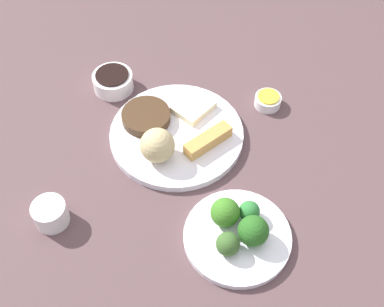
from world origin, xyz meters
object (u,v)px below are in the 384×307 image
at_px(broccoli_plate, 237,237).
at_px(sauce_ramekin_hot_mustard, 268,101).
at_px(teacup, 50,214).
at_px(soy_sauce_bowl, 113,82).
at_px(main_plate, 177,134).

bearing_deg(broccoli_plate, sauce_ramekin_hot_mustard, -165.26).
bearing_deg(teacup, soy_sauce_bowl, -163.86).
height_order(broccoli_plate, teacup, teacup).
xyz_separation_m(soy_sauce_bowl, teacup, (0.34, 0.10, 0.00)).
xyz_separation_m(main_plate, sauce_ramekin_hot_mustard, (-0.18, 0.13, 0.00)).
distance_m(broccoli_plate, teacup, 0.34).
bearing_deg(main_plate, teacup, -19.15).
relative_size(soy_sauce_bowl, teacup, 1.42).
distance_m(soy_sauce_bowl, teacup, 0.36).
distance_m(soy_sauce_bowl, sauce_ramekin_hot_mustard, 0.35).
bearing_deg(soy_sauce_bowl, broccoli_plate, 63.22).
height_order(main_plate, sauce_ramekin_hot_mustard, sauce_ramekin_hot_mustard).
distance_m(main_plate, soy_sauce_bowl, 0.21).
relative_size(main_plate, teacup, 4.42).
relative_size(broccoli_plate, teacup, 3.08).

